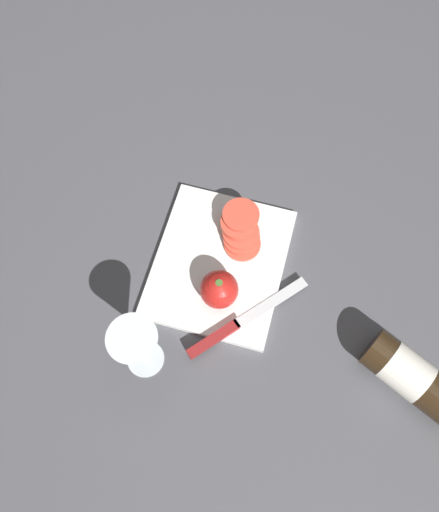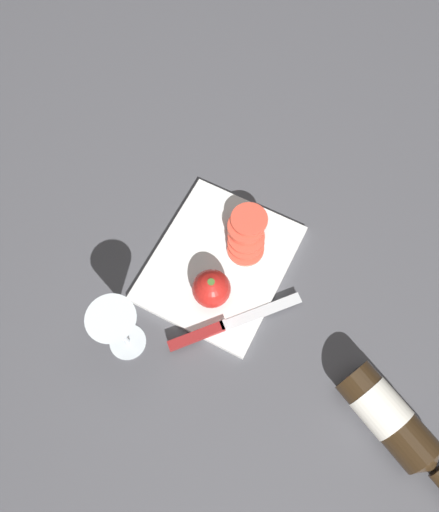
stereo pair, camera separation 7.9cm
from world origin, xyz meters
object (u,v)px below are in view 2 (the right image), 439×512
at_px(wine_bottle, 391,420).
at_px(wine_glass, 116,326).
at_px(whole_tomato, 210,288).
at_px(tomato_slice_stack_near, 246,234).
at_px(knife, 211,331).

distance_m(wine_bottle, wine_glass, 0.51).
relative_size(wine_bottle, whole_tomato, 3.84).
bearing_deg(wine_bottle, tomato_slice_stack_near, -118.56).
xyz_separation_m(wine_glass, knife, (-0.09, 0.14, -0.10)).
xyz_separation_m(wine_bottle, whole_tomato, (-0.07, -0.40, 0.01)).
relative_size(whole_tomato, knife, 0.35).
bearing_deg(wine_bottle, knife, -90.10).
xyz_separation_m(wine_bottle, knife, (-0.00, -0.36, -0.02)).
height_order(whole_tomato, knife, whole_tomato).
xyz_separation_m(wine_glass, whole_tomato, (-0.16, 0.10, -0.07)).
distance_m(whole_tomato, knife, 0.08).
distance_m(wine_glass, knife, 0.19).
distance_m(wine_glass, whole_tomato, 0.20).
height_order(whole_tomato, tomato_slice_stack_near, whole_tomato).
xyz_separation_m(whole_tomato, tomato_slice_stack_near, (-0.14, 0.01, -0.02)).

